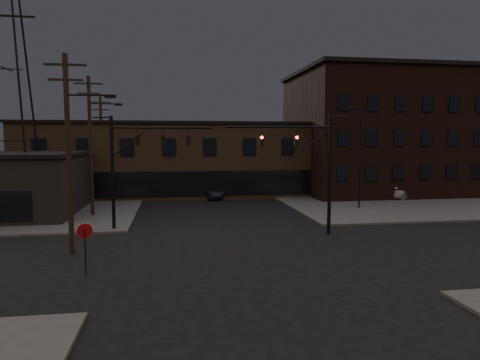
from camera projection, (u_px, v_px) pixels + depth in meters
name	position (u px, v px, depth m)	size (l,w,h in m)	color
ground	(245.00, 256.00, 23.47)	(140.00, 140.00, 0.00)	black
sidewalk_ne	(403.00, 195.00, 48.52)	(30.00, 30.00, 0.15)	#474744
building_row	(205.00, 160.00, 50.62)	(40.00, 12.00, 8.00)	brown
building_right	(388.00, 134.00, 51.80)	(22.00, 16.00, 14.00)	black
traffic_signal_near	(314.00, 162.00, 28.26)	(7.12, 0.24, 8.00)	black
traffic_signal_far	(131.00, 159.00, 29.82)	(7.12, 0.24, 8.00)	black
stop_sign	(85.00, 236.00, 20.10)	(0.72, 0.33, 2.48)	black
utility_pole_near	(70.00, 149.00, 23.41)	(3.70, 0.28, 11.00)	black
utility_pole_mid	(91.00, 143.00, 35.03)	(3.70, 0.28, 11.50)	black
utility_pole_far	(102.00, 145.00, 46.70)	(2.20, 0.28, 11.00)	black
transmission_tower	(7.00, 69.00, 37.18)	(7.00, 7.00, 25.00)	black
lot_light_a	(360.00, 149.00, 38.74)	(1.50, 0.28, 9.14)	black
lot_light_b	(394.00, 148.00, 44.59)	(1.50, 0.28, 9.14)	black
parked_car_lot_a	(363.00, 188.00, 47.87)	(1.90, 4.71, 1.61)	black
parked_car_lot_b	(408.00, 192.00, 45.41)	(1.99, 4.89, 1.42)	silver
car_crossing	(211.00, 192.00, 46.24)	(1.48, 4.23, 1.39)	black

